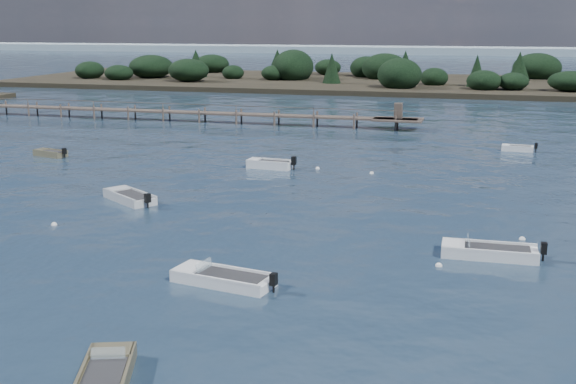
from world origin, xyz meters
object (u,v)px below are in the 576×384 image
(tender_far_grey, at_px, (51,154))
(dinghy_mid_grey, at_px, (130,199))
(dinghy_near_olive, at_px, (104,381))
(tender_far_white, at_px, (270,166))
(dinghy_mid_white_b, at_px, (489,254))
(tender_far_grey_b, at_px, (518,149))
(jetty, at_px, (166,112))
(dinghy_mid_white_a, at_px, (223,280))

(tender_far_grey, distance_m, dinghy_mid_grey, 18.05)
(dinghy_near_olive, height_order, dinghy_mid_grey, dinghy_mid_grey)
(tender_far_white, xyz_separation_m, tender_far_grey, (-18.81, 0.02, -0.04))
(tender_far_white, xyz_separation_m, dinghy_mid_white_b, (15.96, -17.40, -0.03))
(dinghy_near_olive, height_order, tender_far_grey_b, dinghy_near_olive)
(tender_far_white, xyz_separation_m, dinghy_mid_grey, (-5.38, -12.05, -0.03))
(tender_far_white, height_order, tender_far_grey_b, tender_far_white)
(dinghy_near_olive, bearing_deg, dinghy_mid_white_b, 54.75)
(dinghy_near_olive, bearing_deg, jetty, 112.95)
(dinghy_mid_white_b, distance_m, tender_far_grey_b, 30.20)
(dinghy_near_olive, relative_size, dinghy_mid_white_b, 0.92)
(jetty, bearing_deg, tender_far_white, -50.25)
(tender_far_grey_b, distance_m, jetty, 38.50)
(dinghy_mid_white_b, relative_size, tender_far_grey, 1.45)
(tender_far_white, distance_m, jetty, 29.62)
(dinghy_mid_white_b, height_order, tender_far_grey_b, dinghy_mid_white_b)
(tender_far_grey_b, xyz_separation_m, jetty, (-37.15, 10.05, 0.84))
(dinghy_near_olive, distance_m, dinghy_mid_white_b, 19.37)
(jetty, bearing_deg, tender_far_grey_b, -15.13)
(dinghy_near_olive, relative_size, dinghy_mid_grey, 1.03)
(tender_far_grey, xyz_separation_m, dinghy_mid_grey, (13.43, -12.07, 0.01))
(tender_far_grey, bearing_deg, tender_far_white, -0.07)
(dinghy_mid_white_b, relative_size, jetty, 0.07)
(jetty, bearing_deg, dinghy_mid_white_b, -49.02)
(dinghy_mid_grey, height_order, tender_far_grey_b, dinghy_mid_grey)
(dinghy_mid_white_a, distance_m, tender_far_white, 24.59)
(dinghy_mid_grey, xyz_separation_m, jetty, (-13.56, 34.81, 0.83))
(dinghy_mid_grey, relative_size, tender_far_grey_b, 1.44)
(dinghy_near_olive, bearing_deg, tender_far_white, 98.18)
(jetty, bearing_deg, dinghy_near_olive, -67.05)
(dinghy_mid_white_a, relative_size, dinghy_mid_white_b, 1.00)
(dinghy_near_olive, relative_size, tender_far_grey_b, 1.47)
(dinghy_mid_white_a, bearing_deg, dinghy_mid_white_b, 31.67)
(dinghy_mid_white_b, bearing_deg, dinghy_mid_grey, 165.91)
(dinghy_mid_white_a, bearing_deg, dinghy_mid_grey, 131.38)
(tender_far_white, bearing_deg, dinghy_mid_white_a, -77.82)
(dinghy_mid_white_a, height_order, tender_far_grey_b, dinghy_mid_white_a)
(dinghy_mid_white_b, bearing_deg, tender_far_white, 132.53)
(dinghy_mid_white_b, bearing_deg, tender_far_grey, 153.38)
(tender_far_grey, relative_size, dinghy_mid_grey, 0.77)
(dinghy_mid_white_b, height_order, jetty, jetty)
(tender_far_grey, bearing_deg, jetty, 90.32)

